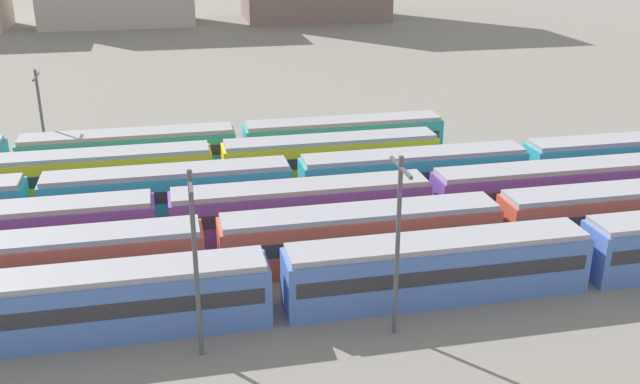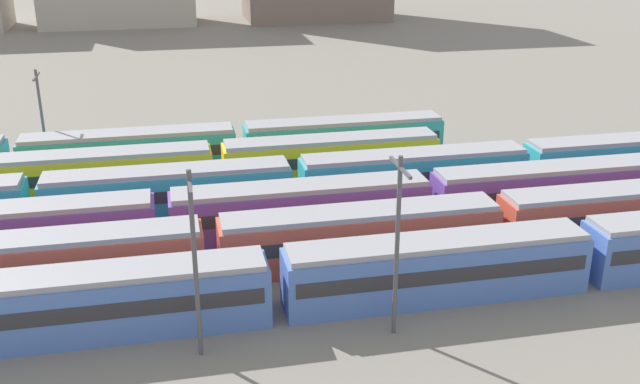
{
  "view_description": "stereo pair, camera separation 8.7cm",
  "coord_description": "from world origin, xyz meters",
  "px_view_note": "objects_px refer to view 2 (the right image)",
  "views": [
    {
      "loc": [
        17.35,
        -35.71,
        21.35
      ],
      "look_at": [
        27.88,
        13.0,
        2.04
      ],
      "focal_mm": 41.07,
      "sensor_mm": 36.0,
      "label": 1
    },
    {
      "loc": [
        17.44,
        -35.73,
        21.35
      ],
      "look_at": [
        27.88,
        13.0,
        2.04
      ],
      "focal_mm": 41.07,
      "sensor_mm": 36.0,
      "label": 2
    }
  ],
  "objects_px": {
    "catenary_pole_0": "(195,256)",
    "catenary_pole_1": "(42,114)",
    "catenary_pole_2": "(397,239)",
    "train_track_2": "(430,199)",
    "train_track_4": "(97,174)",
    "train_track_3": "(525,166)",
    "train_track_0": "(584,253)",
    "train_track_5": "(130,152)",
    "train_track_1": "(360,236)"
  },
  "relations": [
    {
      "from": "train_track_5",
      "to": "catenary_pole_2",
      "type": "height_order",
      "value": "catenary_pole_2"
    },
    {
      "from": "train_track_4",
      "to": "catenary_pole_2",
      "type": "bearing_deg",
      "value": -54.94
    },
    {
      "from": "train_track_2",
      "to": "catenary_pole_0",
      "type": "height_order",
      "value": "catenary_pole_0"
    },
    {
      "from": "train_track_5",
      "to": "catenary_pole_0",
      "type": "height_order",
      "value": "catenary_pole_0"
    },
    {
      "from": "train_track_3",
      "to": "catenary_pole_0",
      "type": "bearing_deg",
      "value": -145.5
    },
    {
      "from": "train_track_3",
      "to": "train_track_0",
      "type": "bearing_deg",
      "value": -104.15
    },
    {
      "from": "catenary_pole_2",
      "to": "train_track_2",
      "type": "bearing_deg",
      "value": 62.91
    },
    {
      "from": "train_track_0",
      "to": "train_track_4",
      "type": "height_order",
      "value": "same"
    },
    {
      "from": "train_track_1",
      "to": "train_track_2",
      "type": "bearing_deg",
      "value": 38.25
    },
    {
      "from": "train_track_2",
      "to": "train_track_5",
      "type": "distance_m",
      "value": 26.53
    },
    {
      "from": "catenary_pole_0",
      "to": "catenary_pole_1",
      "type": "distance_m",
      "value": 33.99
    },
    {
      "from": "train_track_3",
      "to": "train_track_4",
      "type": "xyz_separation_m",
      "value": [
        -33.83,
        5.2,
        -0.0
      ]
    },
    {
      "from": "catenary_pole_1",
      "to": "train_track_0",
      "type": "bearing_deg",
      "value": -39.79
    },
    {
      "from": "train_track_3",
      "to": "train_track_1",
      "type": "bearing_deg",
      "value": -147.92
    },
    {
      "from": "train_track_0",
      "to": "train_track_3",
      "type": "distance_m",
      "value": 16.09
    },
    {
      "from": "train_track_4",
      "to": "catenary_pole_2",
      "type": "distance_m",
      "value": 29.59
    },
    {
      "from": "train_track_4",
      "to": "train_track_5",
      "type": "height_order",
      "value": "same"
    },
    {
      "from": "catenary_pole_1",
      "to": "catenary_pole_2",
      "type": "height_order",
      "value": "catenary_pole_2"
    },
    {
      "from": "train_track_2",
      "to": "train_track_5",
      "type": "bearing_deg",
      "value": 143.98
    },
    {
      "from": "train_track_1",
      "to": "train_track_2",
      "type": "relative_size",
      "value": 0.83
    },
    {
      "from": "train_track_3",
      "to": "catenary_pole_0",
      "type": "height_order",
      "value": "catenary_pole_0"
    },
    {
      "from": "catenary_pole_1",
      "to": "catenary_pole_2",
      "type": "xyz_separation_m",
      "value": [
        21.66,
        -32.12,
        0.65
      ]
    },
    {
      "from": "train_track_5",
      "to": "catenary_pole_2",
      "type": "distance_m",
      "value": 32.83
    },
    {
      "from": "catenary_pole_0",
      "to": "catenary_pole_2",
      "type": "distance_m",
      "value": 10.29
    },
    {
      "from": "train_track_4",
      "to": "catenary_pole_0",
      "type": "xyz_separation_m",
      "value": [
        6.58,
        -23.93,
        3.67
      ]
    },
    {
      "from": "train_track_5",
      "to": "train_track_3",
      "type": "bearing_deg",
      "value": -18.3
    },
    {
      "from": "train_track_2",
      "to": "train_track_4",
      "type": "distance_m",
      "value": 26.01
    },
    {
      "from": "train_track_3",
      "to": "catenary_pole_0",
      "type": "relative_size",
      "value": 11.19
    },
    {
      "from": "catenary_pole_2",
      "to": "train_track_0",
      "type": "bearing_deg",
      "value": 13.93
    },
    {
      "from": "train_track_0",
      "to": "train_track_5",
      "type": "height_order",
      "value": "same"
    },
    {
      "from": "train_track_3",
      "to": "train_track_5",
      "type": "height_order",
      "value": "same"
    },
    {
      "from": "catenary_pole_0",
      "to": "catenary_pole_1",
      "type": "xyz_separation_m",
      "value": [
        -11.37,
        32.02,
        -0.66
      ]
    },
    {
      "from": "train_track_1",
      "to": "train_track_3",
      "type": "xyz_separation_m",
      "value": [
        16.59,
        10.4,
        0.0
      ]
    },
    {
      "from": "train_track_1",
      "to": "catenary_pole_2",
      "type": "relative_size",
      "value": 9.31
    },
    {
      "from": "train_track_3",
      "to": "catenary_pole_1",
      "type": "xyz_separation_m",
      "value": [
        -38.63,
        13.29,
        3.02
      ]
    },
    {
      "from": "train_track_3",
      "to": "catenary_pole_0",
      "type": "xyz_separation_m",
      "value": [
        -27.25,
        -18.73,
        3.67
      ]
    },
    {
      "from": "train_track_3",
      "to": "train_track_4",
      "type": "relative_size",
      "value": 2.02
    },
    {
      "from": "train_track_3",
      "to": "catenary_pole_2",
      "type": "xyz_separation_m",
      "value": [
        -16.96,
        -18.83,
        3.67
      ]
    },
    {
      "from": "train_track_2",
      "to": "train_track_5",
      "type": "xyz_separation_m",
      "value": [
        -21.46,
        15.6,
        -0.0
      ]
    },
    {
      "from": "train_track_4",
      "to": "catenary_pole_0",
      "type": "height_order",
      "value": "catenary_pole_0"
    },
    {
      "from": "catenary_pole_0",
      "to": "train_track_1",
      "type": "bearing_deg",
      "value": 38.0
    },
    {
      "from": "train_track_2",
      "to": "catenary_pole_0",
      "type": "relative_size",
      "value": 11.19
    },
    {
      "from": "train_track_0",
      "to": "train_track_5",
      "type": "distance_m",
      "value": 37.86
    },
    {
      "from": "train_track_2",
      "to": "train_track_0",
      "type": "bearing_deg",
      "value": -59.77
    },
    {
      "from": "train_track_5",
      "to": "catenary_pole_1",
      "type": "xyz_separation_m",
      "value": [
        -7.18,
        2.89,
        3.02
      ]
    },
    {
      "from": "train_track_2",
      "to": "train_track_3",
      "type": "height_order",
      "value": "same"
    },
    {
      "from": "train_track_2",
      "to": "catenary_pole_0",
      "type": "xyz_separation_m",
      "value": [
        -17.26,
        -13.53,
        3.67
      ]
    },
    {
      "from": "train_track_2",
      "to": "train_track_5",
      "type": "height_order",
      "value": "same"
    },
    {
      "from": "train_track_0",
      "to": "train_track_1",
      "type": "xyz_separation_m",
      "value": [
        -12.66,
        5.2,
        0.0
      ]
    },
    {
      "from": "train_track_4",
      "to": "catenary_pole_1",
      "type": "distance_m",
      "value": 9.88
    }
  ]
}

